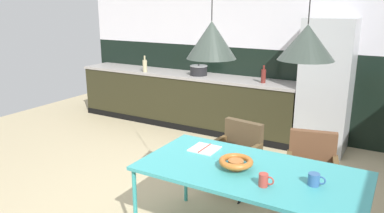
% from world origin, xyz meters
% --- Properties ---
extents(back_wall_splashback_dark, '(7.04, 0.12, 1.35)m').
position_xyz_m(back_wall_splashback_dark, '(0.00, 2.87, 0.67)').
color(back_wall_splashback_dark, black).
rests_on(back_wall_splashback_dark, ground).
extents(back_wall_panel_upper, '(7.04, 0.12, 1.35)m').
position_xyz_m(back_wall_panel_upper, '(0.00, 2.87, 2.02)').
color(back_wall_panel_upper, silver).
rests_on(back_wall_panel_upper, back_wall_splashback_dark).
extents(kitchen_counter, '(3.94, 0.63, 0.90)m').
position_xyz_m(kitchen_counter, '(-1.41, 2.51, 0.45)').
color(kitchen_counter, '#2B2917').
rests_on(kitchen_counter, ground).
extents(refrigerator_column, '(0.66, 0.60, 1.85)m').
position_xyz_m(refrigerator_column, '(0.89, 2.51, 0.92)').
color(refrigerator_column, '#ADAFB2').
rests_on(refrigerator_column, ground).
extents(dining_table, '(1.81, 0.92, 0.73)m').
position_xyz_m(dining_table, '(0.83, -0.14, 0.69)').
color(dining_table, teal).
rests_on(dining_table, ground).
extents(armchair_by_stool, '(0.55, 0.53, 0.77)m').
position_xyz_m(armchair_by_stool, '(0.33, 0.80, 0.49)').
color(armchair_by_stool, brown).
rests_on(armchair_by_stool, ground).
extents(armchair_corner_seat, '(0.57, 0.56, 0.80)m').
position_xyz_m(armchair_corner_seat, '(1.13, 0.77, 0.50)').
color(armchair_corner_seat, brown).
rests_on(armchair_corner_seat, ground).
extents(fruit_bowl, '(0.28, 0.28, 0.09)m').
position_xyz_m(fruit_bowl, '(0.72, -0.18, 0.78)').
color(fruit_bowl, '#B2662D').
rests_on(fruit_bowl, dining_table).
extents(open_book, '(0.24, 0.24, 0.02)m').
position_xyz_m(open_book, '(0.31, 0.06, 0.73)').
color(open_book, white).
rests_on(open_book, dining_table).
extents(mug_dark_espresso, '(0.12, 0.07, 0.10)m').
position_xyz_m(mug_dark_espresso, '(1.02, -0.36, 0.78)').
color(mug_dark_espresso, '#B23D33').
rests_on(mug_dark_espresso, dining_table).
extents(mug_short_terracotta, '(0.13, 0.09, 0.09)m').
position_xyz_m(mug_short_terracotta, '(1.34, -0.16, 0.77)').
color(mug_short_terracotta, '#335B93').
rests_on(mug_short_terracotta, dining_table).
extents(cooking_pot, '(0.29, 0.29, 0.18)m').
position_xyz_m(cooking_pot, '(-1.10, 2.49, 0.98)').
color(cooking_pot, black).
rests_on(cooking_pot, kitchen_counter).
extents(bottle_vinegar_dark, '(0.07, 0.07, 0.26)m').
position_xyz_m(bottle_vinegar_dark, '(0.02, 2.43, 1.01)').
color(bottle_vinegar_dark, maroon).
rests_on(bottle_vinegar_dark, kitchen_counter).
extents(bottle_spice_small, '(0.08, 0.08, 0.28)m').
position_xyz_m(bottle_spice_small, '(-2.05, 2.30, 1.01)').
color(bottle_spice_small, tan).
rests_on(bottle_spice_small, kitchen_counter).
extents(pendant_lamp_over_table_near, '(0.40, 0.40, 1.04)m').
position_xyz_m(pendant_lamp_over_table_near, '(0.47, -0.15, 1.75)').
color(pendant_lamp_over_table_near, black).
extents(pendant_lamp_over_table_far, '(0.39, 0.39, 1.00)m').
position_xyz_m(pendant_lamp_over_table_far, '(1.20, -0.12, 1.77)').
color(pendant_lamp_over_table_far, black).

